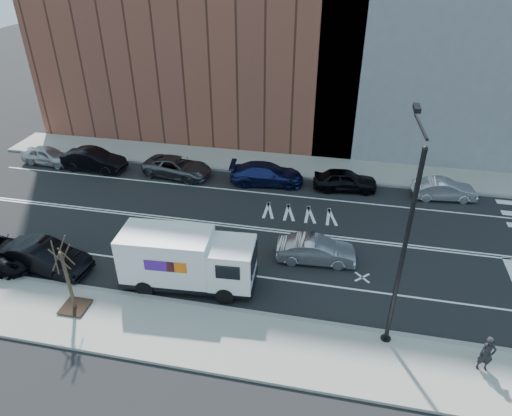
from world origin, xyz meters
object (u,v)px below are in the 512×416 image
at_px(driving_sedan, 316,250).
at_px(pedestrian, 487,354).
at_px(fedex_van, 187,259).
at_px(far_parked_b, 94,160).
at_px(far_parked_a, 48,155).

bearing_deg(driving_sedan, pedestrian, -133.26).
height_order(fedex_van, pedestrian, fedex_van).
bearing_deg(driving_sedan, far_parked_b, 61.49).
height_order(far_parked_a, pedestrian, pedestrian).
distance_m(far_parked_b, driving_sedan, 18.66).
bearing_deg(fedex_van, pedestrian, -15.10).
bearing_deg(far_parked_b, fedex_van, -131.67).
bearing_deg(fedex_van, far_parked_a, 139.49).
height_order(fedex_van, driving_sedan, fedex_van).
bearing_deg(far_parked_a, far_parked_b, -87.78).
xyz_separation_m(fedex_van, far_parked_a, (-14.90, 11.10, -0.89)).
xyz_separation_m(far_parked_b, driving_sedan, (16.99, -7.71, -0.09)).
bearing_deg(far_parked_a, fedex_van, -121.92).
bearing_deg(driving_sedan, far_parked_a, 65.21).
xyz_separation_m(far_parked_b, pedestrian, (24.15, -13.54, 0.20)).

